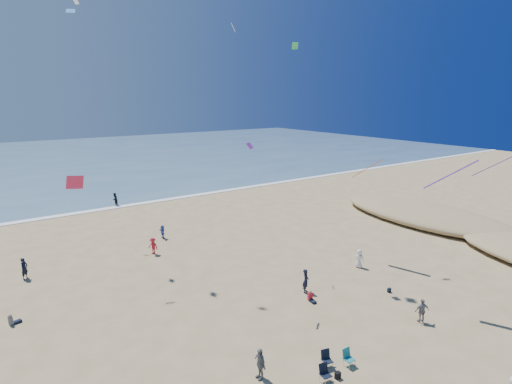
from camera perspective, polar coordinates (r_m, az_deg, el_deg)
ocean at (r=105.19m, az=-29.27°, el=3.75°), size 220.00×100.00×0.06m
surf_line at (r=56.51m, az=-23.79°, el=-2.72°), size 220.00×1.20×0.08m
standing_flyers at (r=29.22m, az=3.21°, el=-14.75°), size 31.73×57.15×1.92m
seated_group at (r=22.65m, az=3.23°, el=-25.58°), size 19.23×25.95×0.84m
chair_cluster at (r=24.05m, az=11.12°, el=-22.96°), size 2.65×1.51×1.00m
black_backpack at (r=23.84m, az=11.60°, el=-24.28°), size 0.30×0.22×0.38m
navy_bag at (r=33.24m, az=18.49°, el=-13.16°), size 0.28×0.18×0.34m
kites_aloft at (r=29.06m, az=8.11°, el=15.70°), size 43.51×40.14×27.77m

